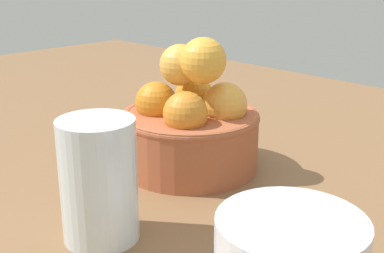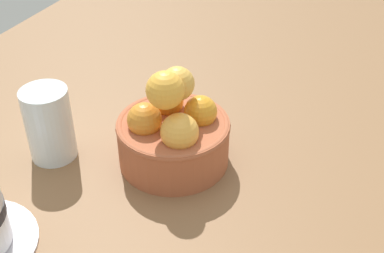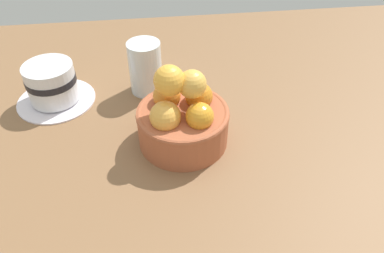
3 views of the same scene
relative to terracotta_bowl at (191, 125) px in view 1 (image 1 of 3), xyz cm
name	(u,v)px [view 1 (image 1 of 3)]	position (x,y,z in cm)	size (l,w,h in cm)	color
ground_plane	(190,181)	(-0.07, 0.01, -6.30)	(152.31, 94.05, 3.17)	brown
terracotta_bowl	(191,125)	(0.00, 0.00, 0.00)	(14.33, 14.33, 13.94)	#AD5938
water_glass	(99,180)	(5.21, -14.96, 0.19)	(6.01, 6.01, 9.81)	silver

